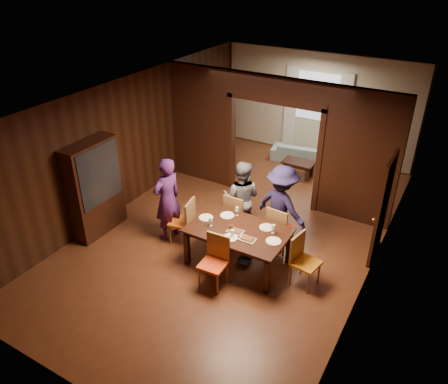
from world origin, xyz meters
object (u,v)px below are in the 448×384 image
Objects in this scene: coffee_table at (298,168)px; chair_near at (213,263)px; person_grey at (241,198)px; chair_far_l at (238,214)px; person_navy at (281,206)px; chair_left at (181,221)px; hutch at (95,188)px; sofa at (302,153)px; dining_table at (238,246)px; person_purple at (167,199)px; chair_far_r at (281,227)px; chair_right at (306,262)px.

chair_near is at bearing -86.35° from coffee_table.
person_grey reaches higher than chair_far_l.
person_navy reaches higher than chair_far_l.
coffee_table is (0.07, 3.04, -0.61)m from person_grey.
person_navy is 2.00m from chair_left.
hutch is (-3.46, -1.47, 0.15)m from person_navy.
sofa is 1.75× the size of chair_near.
person_purple is at bearing 177.89° from dining_table.
sofa is at bearing 160.53° from chair_left.
dining_table is 1.87× the size of chair_far_r.
person_purple is 1.82× the size of chair_far_r.
chair_left is 1.97m from chair_far_r.
chair_far_r is at bearing 102.24° from chair_left.
chair_right is at bearing 79.36° from chair_left.
person_navy is 1.76× the size of chair_far_r.
sofa is (-1.01, 3.88, -0.61)m from person_navy.
hutch is at bearing 14.54° from person_grey.
chair_left is at bearing 27.45° from chair_far_r.
coffee_table is at bearing 155.57° from chair_left.
hutch is (-1.73, -0.53, 0.52)m from chair_left.
chair_far_l is at bearing 27.11° from hutch.
dining_table is at bearing 8.84° from hutch.
chair_right is at bearing 141.23° from chair_far_r.
chair_right is 1.93m from chair_far_l.
person_purple is 1.47m from chair_far_l.
person_purple is 1.72m from dining_table.
person_navy is (2.05, 0.94, -0.03)m from person_purple.
person_grey is 0.95× the size of sofa.
chair_near is 3.03m from hutch.
person_purple is 2.21× the size of coffee_table.
coffee_table is at bearing 95.43° from dining_table.
person_navy is at bearing 129.06° from person_purple.
person_purple is at bearing 35.21° from chair_far_l.
person_purple is at bearing 68.93° from sofa.
person_purple is at bearing -101.56° from chair_left.
sofa is at bearing -60.48° from person_navy.
person_navy is at bearing 71.89° from chair_near.
chair_right reaches higher than dining_table.
chair_near is at bearing 74.93° from chair_far_r.
hutch reaches higher than coffee_table.
sofa is 0.94× the size of dining_table.
person_grey reaches higher than sofa.
person_purple is 1.51m from hutch.
person_purple reaches higher than chair_left.
coffee_table is 3.16m from chair_far_l.
person_grey reaches higher than chair_near.
chair_far_r is at bearing -179.59° from chair_far_l.
chair_left is 1.00× the size of chair_near.
person_purple is 1.82× the size of chair_right.
chair_right is (0.90, -0.92, -0.37)m from person_navy.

